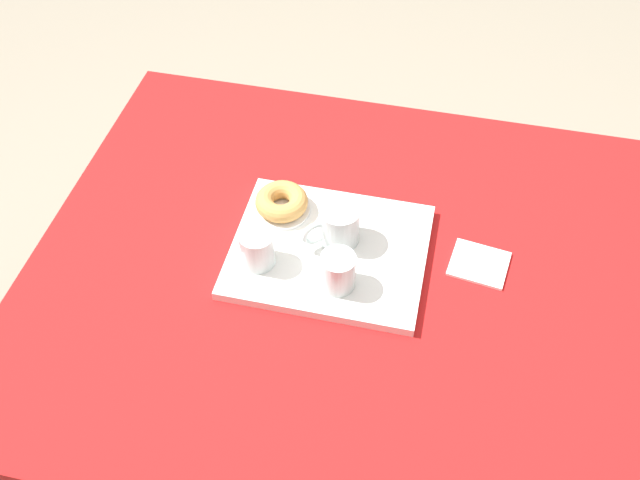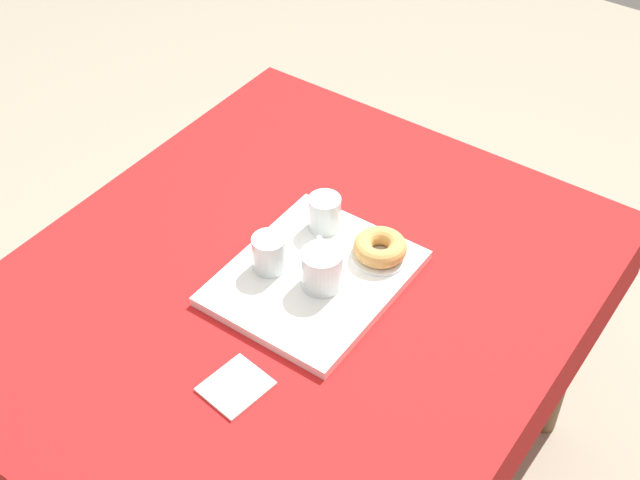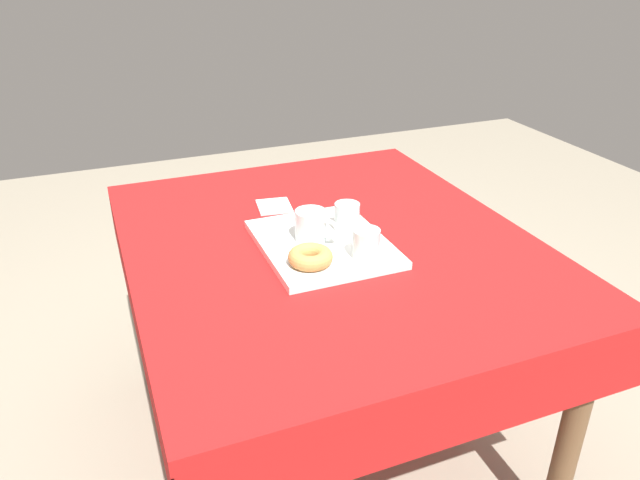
{
  "view_description": "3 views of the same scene",
  "coord_description": "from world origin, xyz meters",
  "px_view_note": "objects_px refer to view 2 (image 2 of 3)",
  "views": [
    {
      "loc": [
        -0.16,
        0.9,
        1.89
      ],
      "look_at": [
        0.05,
        -0.02,
        0.8
      ],
      "focal_mm": 40.52,
      "sensor_mm": 36.0,
      "label": 1
    },
    {
      "loc": [
        -0.98,
        -0.76,
        2.03
      ],
      "look_at": [
        0.1,
        -0.0,
        0.8
      ],
      "focal_mm": 48.87,
      "sensor_mm": 36.0,
      "label": 2
    },
    {
      "loc": [
        1.38,
        -0.58,
        1.51
      ],
      "look_at": [
        0.08,
        -0.06,
        0.79
      ],
      "focal_mm": 33.87,
      "sensor_mm": 36.0,
      "label": 3
    }
  ],
  "objects_px": {
    "tea_mug_left": "(322,269)",
    "water_glass_far": "(325,214)",
    "water_glass_near": "(269,254)",
    "paper_napkin": "(236,386)",
    "serving_tray": "(314,278)",
    "donut_plate_left": "(380,255)",
    "dining_table": "(292,313)",
    "sugar_donut_left": "(380,247)"
  },
  "relations": [
    {
      "from": "serving_tray",
      "to": "water_glass_far",
      "type": "xyz_separation_m",
      "value": [
        0.13,
        0.07,
        0.05
      ]
    },
    {
      "from": "tea_mug_left",
      "to": "sugar_donut_left",
      "type": "distance_m",
      "value": 0.14
    },
    {
      "from": "donut_plate_left",
      "to": "tea_mug_left",
      "type": "bearing_deg",
      "value": 158.07
    },
    {
      "from": "dining_table",
      "to": "water_glass_far",
      "type": "xyz_separation_m",
      "value": [
        0.17,
        0.03,
        0.14
      ]
    },
    {
      "from": "tea_mug_left",
      "to": "donut_plate_left",
      "type": "bearing_deg",
      "value": -21.93
    },
    {
      "from": "serving_tray",
      "to": "water_glass_near",
      "type": "bearing_deg",
      "value": 112.06
    },
    {
      "from": "dining_table",
      "to": "serving_tray",
      "type": "relative_size",
      "value": 3.22
    },
    {
      "from": "tea_mug_left",
      "to": "paper_napkin",
      "type": "distance_m",
      "value": 0.3
    },
    {
      "from": "donut_plate_left",
      "to": "sugar_donut_left",
      "type": "distance_m",
      "value": 0.02
    },
    {
      "from": "water_glass_near",
      "to": "water_glass_far",
      "type": "relative_size",
      "value": 1.0
    },
    {
      "from": "serving_tray",
      "to": "tea_mug_left",
      "type": "distance_m",
      "value": 0.06
    },
    {
      "from": "water_glass_near",
      "to": "sugar_donut_left",
      "type": "relative_size",
      "value": 0.7
    },
    {
      "from": "water_glass_near",
      "to": "paper_napkin",
      "type": "distance_m",
      "value": 0.3
    },
    {
      "from": "donut_plate_left",
      "to": "sugar_donut_left",
      "type": "bearing_deg",
      "value": 0.0
    },
    {
      "from": "tea_mug_left",
      "to": "water_glass_near",
      "type": "bearing_deg",
      "value": 101.14
    },
    {
      "from": "serving_tray",
      "to": "donut_plate_left",
      "type": "distance_m",
      "value": 0.15
    },
    {
      "from": "tea_mug_left",
      "to": "paper_napkin",
      "type": "height_order",
      "value": "tea_mug_left"
    },
    {
      "from": "tea_mug_left",
      "to": "donut_plate_left",
      "type": "height_order",
      "value": "tea_mug_left"
    },
    {
      "from": "serving_tray",
      "to": "paper_napkin",
      "type": "xyz_separation_m",
      "value": [
        -0.3,
        -0.04,
        -0.01
      ]
    },
    {
      "from": "dining_table",
      "to": "water_glass_near",
      "type": "distance_m",
      "value": 0.15
    },
    {
      "from": "serving_tray",
      "to": "water_glass_far",
      "type": "relative_size",
      "value": 5.01
    },
    {
      "from": "tea_mug_left",
      "to": "sugar_donut_left",
      "type": "height_order",
      "value": "tea_mug_left"
    },
    {
      "from": "sugar_donut_left",
      "to": "paper_napkin",
      "type": "relative_size",
      "value": 0.98
    },
    {
      "from": "donut_plate_left",
      "to": "paper_napkin",
      "type": "height_order",
      "value": "donut_plate_left"
    },
    {
      "from": "dining_table",
      "to": "tea_mug_left",
      "type": "height_order",
      "value": "tea_mug_left"
    },
    {
      "from": "water_glass_far",
      "to": "sugar_donut_left",
      "type": "bearing_deg",
      "value": -94.05
    },
    {
      "from": "serving_tray",
      "to": "tea_mug_left",
      "type": "height_order",
      "value": "tea_mug_left"
    },
    {
      "from": "water_glass_near",
      "to": "donut_plate_left",
      "type": "distance_m",
      "value": 0.23
    },
    {
      "from": "dining_table",
      "to": "tea_mug_left",
      "type": "xyz_separation_m",
      "value": [
        0.02,
        -0.06,
        0.15
      ]
    },
    {
      "from": "serving_tray",
      "to": "sugar_donut_left",
      "type": "xyz_separation_m",
      "value": [
        0.12,
        -0.08,
        0.04
      ]
    },
    {
      "from": "tea_mug_left",
      "to": "paper_napkin",
      "type": "relative_size",
      "value": 0.97
    },
    {
      "from": "dining_table",
      "to": "serving_tray",
      "type": "distance_m",
      "value": 0.11
    },
    {
      "from": "tea_mug_left",
      "to": "water_glass_far",
      "type": "xyz_separation_m",
      "value": [
        0.14,
        0.09,
        -0.01
      ]
    },
    {
      "from": "water_glass_far",
      "to": "sugar_donut_left",
      "type": "xyz_separation_m",
      "value": [
        -0.01,
        -0.15,
        -0.01
      ]
    },
    {
      "from": "serving_tray",
      "to": "donut_plate_left",
      "type": "bearing_deg",
      "value": -33.92
    },
    {
      "from": "tea_mug_left",
      "to": "paper_napkin",
      "type": "xyz_separation_m",
      "value": [
        -0.29,
        -0.01,
        -0.06
      ]
    },
    {
      "from": "serving_tray",
      "to": "water_glass_near",
      "type": "relative_size",
      "value": 5.01
    },
    {
      "from": "sugar_donut_left",
      "to": "water_glass_near",
      "type": "bearing_deg",
      "value": 132.88
    },
    {
      "from": "dining_table",
      "to": "tea_mug_left",
      "type": "distance_m",
      "value": 0.16
    },
    {
      "from": "dining_table",
      "to": "water_glass_near",
      "type": "height_order",
      "value": "water_glass_near"
    },
    {
      "from": "tea_mug_left",
      "to": "water_glass_far",
      "type": "bearing_deg",
      "value": 32.93
    },
    {
      "from": "water_glass_far",
      "to": "sugar_donut_left",
      "type": "distance_m",
      "value": 0.15
    }
  ]
}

